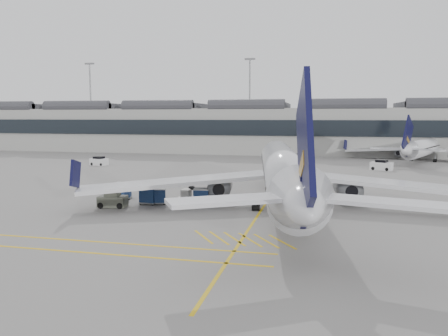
% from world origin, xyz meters
% --- Properties ---
extents(ground, '(220.00, 220.00, 0.00)m').
position_xyz_m(ground, '(0.00, 0.00, 0.00)').
color(ground, gray).
rests_on(ground, ground).
extents(terminal, '(200.00, 20.45, 12.40)m').
position_xyz_m(terminal, '(0.00, 71.93, 6.14)').
color(terminal, '#9E9E99').
rests_on(terminal, ground).
extents(light_masts, '(113.00, 0.60, 25.45)m').
position_xyz_m(light_masts, '(-1.67, 86.00, 14.49)').
color(light_masts, slate).
rests_on(light_masts, ground).
extents(apron_markings, '(0.25, 60.00, 0.01)m').
position_xyz_m(apron_markings, '(10.00, 10.00, 0.01)').
color(apron_markings, gold).
rests_on(apron_markings, ground).
extents(airliner_main, '(40.95, 45.05, 12.03)m').
position_xyz_m(airliner_main, '(12.01, 5.62, 3.53)').
color(airliner_main, silver).
rests_on(airliner_main, ground).
extents(airliner_far, '(30.04, 33.17, 9.44)m').
position_xyz_m(airliner_far, '(36.30, 57.88, 2.78)').
color(airliner_far, silver).
rests_on(airliner_far, ground).
extents(belt_loader, '(4.46, 1.54, 1.83)m').
position_xyz_m(belt_loader, '(2.67, 5.27, 0.54)').
color(belt_loader, beige).
rests_on(belt_loader, ground).
extents(baggage_cart_a, '(1.88, 1.62, 1.80)m').
position_xyz_m(baggage_cart_a, '(3.68, 4.30, 0.96)').
color(baggage_cart_a, gray).
rests_on(baggage_cart_a, ground).
extents(baggage_cart_b, '(1.90, 1.62, 1.87)m').
position_xyz_m(baggage_cart_b, '(-1.92, 3.84, 1.00)').
color(baggage_cart_b, gray).
rests_on(baggage_cart_b, ground).
extents(baggage_cart_c, '(1.90, 1.71, 1.67)m').
position_xyz_m(baggage_cart_c, '(-1.00, 4.12, 0.89)').
color(baggage_cart_c, gray).
rests_on(baggage_cart_c, ground).
extents(baggage_cart_d, '(2.03, 1.80, 1.82)m').
position_xyz_m(baggage_cart_d, '(-5.85, 5.89, 0.98)').
color(baggage_cart_d, gray).
rests_on(baggage_cart_d, ground).
extents(ramp_agent_a, '(0.69, 0.65, 1.59)m').
position_xyz_m(ramp_agent_a, '(3.88, 8.21, 0.80)').
color(ramp_agent_a, '#F24B0C').
rests_on(ramp_agent_a, ground).
extents(ramp_agent_b, '(1.19, 1.09, 1.99)m').
position_xyz_m(ramp_agent_b, '(5.32, 7.51, 0.99)').
color(ramp_agent_b, '#E9470C').
rests_on(ramp_agent_b, ground).
extents(pushback_tug, '(2.92, 1.99, 1.54)m').
position_xyz_m(pushback_tug, '(-4.89, 1.51, 0.69)').
color(pushback_tug, '#4E5145').
rests_on(pushback_tug, ground).
extents(safety_cone_nose, '(0.34, 0.34, 0.47)m').
position_xyz_m(safety_cone_nose, '(7.74, 24.92, 0.24)').
color(safety_cone_nose, '#F24C0A').
rests_on(safety_cone_nose, ground).
extents(safety_cone_engine, '(0.34, 0.34, 0.47)m').
position_xyz_m(safety_cone_engine, '(14.30, 6.16, 0.23)').
color(safety_cone_engine, '#F24C0A').
rests_on(safety_cone_engine, ground).
extents(service_van_left, '(3.50, 2.22, 1.67)m').
position_xyz_m(service_van_left, '(-25.18, 35.78, 0.75)').
color(service_van_left, silver).
rests_on(service_van_left, ground).
extents(service_van_mid, '(2.61, 3.93, 1.85)m').
position_xyz_m(service_van_mid, '(9.84, 48.10, 0.83)').
color(service_van_mid, silver).
rests_on(service_van_mid, ground).
extents(service_van_right, '(3.90, 3.02, 1.79)m').
position_xyz_m(service_van_right, '(25.60, 39.76, 0.80)').
color(service_van_right, silver).
rests_on(service_van_right, ground).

